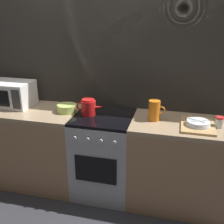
{
  "coord_description": "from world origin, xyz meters",
  "views": [
    {
      "loc": [
        0.7,
        -2.45,
        1.92
      ],
      "look_at": [
        0.09,
        0.0,
        0.95
      ],
      "focal_mm": 43.33,
      "sensor_mm": 36.0,
      "label": 1
    }
  ],
  "objects_px": {
    "stove_unit": "(104,155)",
    "spice_jar": "(219,122)",
    "microwave": "(11,94)",
    "dish_pile": "(198,124)",
    "pitcher": "(154,110)",
    "mixing_bowl": "(67,108)",
    "kettle": "(88,107)"
  },
  "relations": [
    {
      "from": "kettle",
      "to": "dish_pile",
      "type": "bearing_deg",
      "value": -2.39
    },
    {
      "from": "kettle",
      "to": "pitcher",
      "type": "relative_size",
      "value": 1.42
    },
    {
      "from": "stove_unit",
      "to": "kettle",
      "type": "relative_size",
      "value": 3.16
    },
    {
      "from": "kettle",
      "to": "dish_pile",
      "type": "relative_size",
      "value": 0.71
    },
    {
      "from": "stove_unit",
      "to": "kettle",
      "type": "bearing_deg",
      "value": -179.56
    },
    {
      "from": "mixing_bowl",
      "to": "pitcher",
      "type": "distance_m",
      "value": 0.91
    },
    {
      "from": "microwave",
      "to": "dish_pile",
      "type": "xyz_separation_m",
      "value": [
        1.99,
        -0.11,
        -0.11
      ]
    },
    {
      "from": "pitcher",
      "to": "dish_pile",
      "type": "height_order",
      "value": "pitcher"
    },
    {
      "from": "pitcher",
      "to": "mixing_bowl",
      "type": "bearing_deg",
      "value": 179.74
    },
    {
      "from": "dish_pile",
      "to": "stove_unit",
      "type": "bearing_deg",
      "value": 177.13
    },
    {
      "from": "microwave",
      "to": "stove_unit",
      "type": "bearing_deg",
      "value": -3.39
    },
    {
      "from": "microwave",
      "to": "pitcher",
      "type": "distance_m",
      "value": 1.59
    },
    {
      "from": "microwave",
      "to": "dish_pile",
      "type": "relative_size",
      "value": 1.15
    },
    {
      "from": "stove_unit",
      "to": "dish_pile",
      "type": "bearing_deg",
      "value": -2.87
    },
    {
      "from": "dish_pile",
      "to": "pitcher",
      "type": "bearing_deg",
      "value": 171.53
    },
    {
      "from": "spice_jar",
      "to": "mixing_bowl",
      "type": "bearing_deg",
      "value": 178.5
    },
    {
      "from": "microwave",
      "to": "kettle",
      "type": "xyz_separation_m",
      "value": [
        0.92,
        -0.06,
        -0.05
      ]
    },
    {
      "from": "pitcher",
      "to": "stove_unit",
      "type": "bearing_deg",
      "value": -178.33
    },
    {
      "from": "mixing_bowl",
      "to": "dish_pile",
      "type": "distance_m",
      "value": 1.32
    },
    {
      "from": "stove_unit",
      "to": "microwave",
      "type": "xyz_separation_m",
      "value": [
        -1.08,
        0.06,
        0.59
      ]
    },
    {
      "from": "microwave",
      "to": "spice_jar",
      "type": "height_order",
      "value": "microwave"
    },
    {
      "from": "dish_pile",
      "to": "spice_jar",
      "type": "relative_size",
      "value": 3.81
    },
    {
      "from": "stove_unit",
      "to": "microwave",
      "type": "distance_m",
      "value": 1.23
    },
    {
      "from": "pitcher",
      "to": "spice_jar",
      "type": "distance_m",
      "value": 0.6
    },
    {
      "from": "spice_jar",
      "to": "microwave",
      "type": "bearing_deg",
      "value": 177.78
    },
    {
      "from": "dish_pile",
      "to": "spice_jar",
      "type": "bearing_deg",
      "value": 7.83
    },
    {
      "from": "kettle",
      "to": "microwave",
      "type": "bearing_deg",
      "value": 175.96
    },
    {
      "from": "stove_unit",
      "to": "microwave",
      "type": "bearing_deg",
      "value": 176.61
    },
    {
      "from": "pitcher",
      "to": "spice_jar",
      "type": "xyz_separation_m",
      "value": [
        0.59,
        -0.04,
        -0.05
      ]
    },
    {
      "from": "stove_unit",
      "to": "spice_jar",
      "type": "relative_size",
      "value": 8.57
    },
    {
      "from": "stove_unit",
      "to": "spice_jar",
      "type": "height_order",
      "value": "spice_jar"
    },
    {
      "from": "microwave",
      "to": "pitcher",
      "type": "height_order",
      "value": "microwave"
    }
  ]
}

